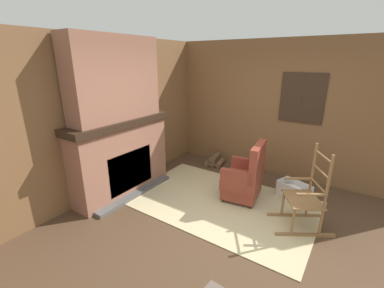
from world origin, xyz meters
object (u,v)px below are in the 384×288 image
rocking_chair (305,201)px  oil_lamp_vase (85,121)px  storage_case (140,110)px  decorative_plate_on_mantel (120,109)px  firewood_stack (215,161)px  armchair (245,179)px  laundry_basket (294,191)px

rocking_chair → oil_lamp_vase: 3.38m
storage_case → decorative_plate_on_mantel: size_ratio=0.87×
firewood_stack → decorative_plate_on_mantel: bearing=-113.7°
rocking_chair → firewood_stack: bearing=-62.9°
armchair → storage_case: bearing=4.0°
storage_case → laundry_basket: bearing=17.7°
armchair → firewood_stack: armchair is taller
rocking_chair → decorative_plate_on_mantel: size_ratio=4.03×
firewood_stack → storage_case: (-0.80, -1.44, 1.31)m
laundry_basket → storage_case: storage_case is taller
laundry_basket → oil_lamp_vase: bearing=-143.4°
oil_lamp_vase → armchair: bearing=38.5°
rocking_chair → laundry_basket: rocking_chair is taller
rocking_chair → laundry_basket: size_ratio=2.01×
laundry_basket → decorative_plate_on_mantel: decorative_plate_on_mantel is taller
oil_lamp_vase → firewood_stack: bearing=72.6°
armchair → decorative_plate_on_mantel: bearing=15.3°
laundry_basket → decorative_plate_on_mantel: (-2.69, -1.29, 1.32)m
oil_lamp_vase → decorative_plate_on_mantel: decorative_plate_on_mantel is taller
firewood_stack → storage_case: size_ratio=1.79×
oil_lamp_vase → storage_case: (0.00, 1.13, -0.01)m
laundry_basket → storage_case: (-2.67, -0.85, 1.25)m
armchair → decorative_plate_on_mantel: decorative_plate_on_mantel is taller
laundry_basket → oil_lamp_vase: oil_lamp_vase is taller
laundry_basket → oil_lamp_vase: size_ratio=2.63×
armchair → decorative_plate_on_mantel: (-1.97, -0.86, 1.11)m
firewood_stack → armchair: bearing=-41.4°
rocking_chair → laundry_basket: (-0.29, 0.69, -0.26)m
armchair → oil_lamp_vase: bearing=30.1°
armchair → laundry_basket: bearing=-157.4°
oil_lamp_vase → laundry_basket: bearing=36.6°
laundry_basket → storage_case: 3.07m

